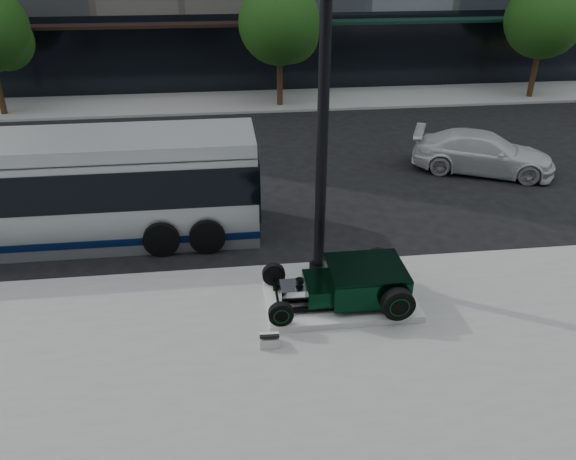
{
  "coord_description": "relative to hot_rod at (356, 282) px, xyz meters",
  "views": [
    {
      "loc": [
        -1.91,
        -14.2,
        7.62
      ],
      "look_at": [
        -0.45,
        -2.2,
        1.2
      ],
      "focal_mm": 35.0,
      "sensor_mm": 36.0,
      "label": 1
    }
  ],
  "objects": [
    {
      "name": "sidewalk_far",
      "position": [
        -0.88,
        17.9,
        -0.64
      ],
      "size": [
        70.0,
        4.0,
        0.12
      ],
      "primitive_type": "cube",
      "color": "gray",
      "rests_on": "ground"
    },
    {
      "name": "ground",
      "position": [
        -0.88,
        3.9,
        -0.7
      ],
      "size": [
        120.0,
        120.0,
        0.0
      ],
      "primitive_type": "plane",
      "color": "black",
      "rests_on": "ground"
    },
    {
      "name": "display_plinth",
      "position": [
        -0.33,
        -0.0,
        -0.5
      ],
      "size": [
        3.4,
        1.8,
        0.15
      ],
      "primitive_type": "cube",
      "color": "silver",
      "rests_on": "sidewalk_near"
    },
    {
      "name": "transit_bus",
      "position": [
        -7.93,
        4.26,
        0.79
      ],
      "size": [
        12.12,
        2.88,
        2.92
      ],
      "color": "#AAAFB3",
      "rests_on": "ground"
    },
    {
      "name": "white_sedan",
      "position": [
        6.37,
        7.6,
        0.01
      ],
      "size": [
        5.27,
        3.77,
        1.42
      ],
      "primitive_type": "imported",
      "rotation": [
        0.0,
        0.0,
        1.16
      ],
      "color": "silver",
      "rests_on": "ground"
    },
    {
      "name": "lamppost",
      "position": [
        -0.59,
        1.46,
        3.33
      ],
      "size": [
        0.46,
        0.46,
        8.45
      ],
      "color": "black",
      "rests_on": "sidewalk_near"
    },
    {
      "name": "info_plaque",
      "position": [
        -2.08,
        -1.24,
        -0.45
      ],
      "size": [
        0.41,
        0.32,
        0.31
      ],
      "color": "silver",
      "rests_on": "sidewalk_near"
    },
    {
      "name": "hot_rod",
      "position": [
        0.0,
        0.0,
        0.0
      ],
      "size": [
        3.22,
        2.0,
        0.81
      ],
      "color": "black",
      "rests_on": "display_plinth"
    },
    {
      "name": "street_trees",
      "position": [
        0.26,
        16.97,
        3.07
      ],
      "size": [
        29.8,
        3.8,
        5.7
      ],
      "color": "black",
      "rests_on": "sidewalk_far"
    }
  ]
}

